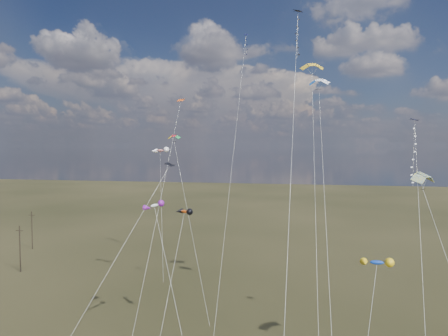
% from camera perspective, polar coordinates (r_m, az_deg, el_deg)
% --- Properties ---
extents(utility_pole_near, '(1.40, 0.20, 8.00)m').
position_cam_1_polar(utility_pole_near, '(78.27, -27.13, -10.20)').
color(utility_pole_near, black).
rests_on(utility_pole_near, ground).
extents(utility_pole_far, '(1.40, 0.20, 8.00)m').
position_cam_1_polar(utility_pole_far, '(93.92, -25.74, -7.97)').
color(utility_pole_far, black).
rests_on(utility_pole_far, ground).
extents(diamond_black_high, '(1.36, 30.81, 37.19)m').
position_cam_1_polar(diamond_black_high, '(45.66, 10.38, 15.93)').
color(diamond_black_high, black).
rests_on(diamond_black_high, ground).
extents(diamond_navy_tall, '(0.76, 27.95, 41.18)m').
position_cam_1_polar(diamond_navy_tall, '(68.76, 2.82, 14.34)').
color(diamond_navy_tall, '#0B094C').
rests_on(diamond_navy_tall, ground).
extents(diamond_black_mid, '(8.28, 14.60, 19.88)m').
position_cam_1_polar(diamond_black_mid, '(41.83, -11.81, -6.55)').
color(diamond_black_mid, black).
rests_on(diamond_black_mid, ground).
extents(diamond_navy_right, '(3.66, 18.73, 24.49)m').
position_cam_1_polar(diamond_navy_right, '(44.01, 25.54, 0.81)').
color(diamond_navy_right, '#080F50').
rests_on(diamond_navy_right, ground).
extents(diamond_orange_center, '(1.37, 17.28, 28.44)m').
position_cam_1_polar(diamond_orange_center, '(53.09, -7.86, 1.54)').
color(diamond_orange_center, '#E04E13').
rests_on(diamond_orange_center, ground).
extents(parafoil_yellow, '(3.12, 26.35, 33.14)m').
position_cam_1_polar(parafoil_yellow, '(55.40, 12.49, 14.11)').
color(parafoil_yellow, gold).
rests_on(parafoil_yellow, ground).
extents(parafoil_blue_white, '(2.75, 27.27, 30.63)m').
position_cam_1_polar(parafoil_blue_white, '(52.72, 13.43, 11.95)').
color(parafoil_blue_white, blue).
rests_on(parafoil_blue_white, ground).
extents(parafoil_striped, '(5.18, 11.54, 19.87)m').
position_cam_1_polar(parafoil_striped, '(39.15, 26.62, -0.93)').
color(parafoil_striped, yellow).
rests_on(parafoil_striped, ground).
extents(parafoil_tricolor, '(8.90, 11.71, 23.67)m').
position_cam_1_polar(parafoil_tricolor, '(59.69, -7.12, 4.37)').
color(parafoil_tricolor, yellow).
rests_on(parafoil_tricolor, ground).
extents(novelty_orange_black, '(2.37, 10.68, 14.53)m').
position_cam_1_polar(novelty_orange_black, '(46.85, -5.73, -6.30)').
color(novelty_orange_black, '#C0420E').
rests_on(novelty_orange_black, ground).
extents(novelty_white_purple, '(8.50, 12.26, 15.62)m').
position_cam_1_polar(novelty_white_purple, '(44.36, -9.87, -5.41)').
color(novelty_white_purple, silver).
rests_on(novelty_white_purple, ground).
extents(novelty_redwhite_stripe, '(7.76, 16.25, 21.49)m').
position_cam_1_polar(novelty_redwhite_stripe, '(78.80, -9.13, 2.46)').
color(novelty_redwhite_stripe, red).
rests_on(novelty_redwhite_stripe, ground).
extents(novelty_blue_yellow, '(4.17, 9.30, 12.54)m').
position_cam_1_polar(novelty_blue_yellow, '(35.90, 20.99, -12.60)').
color(novelty_blue_yellow, '#0F39B0').
rests_on(novelty_blue_yellow, ground).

